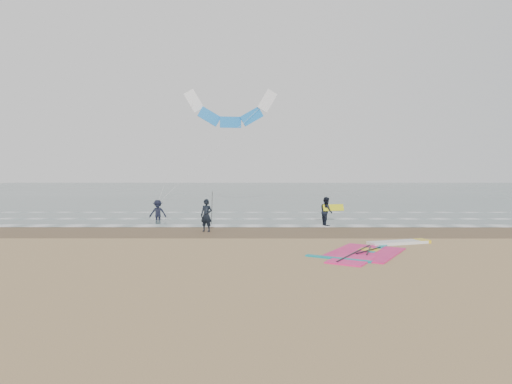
{
  "coord_description": "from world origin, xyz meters",
  "views": [
    {
      "loc": [
        -1.77,
        -18.62,
        3.44
      ],
      "look_at": [
        -1.86,
        5.0,
        2.2
      ],
      "focal_mm": 32.0,
      "sensor_mm": 36.0,
      "label": 1
    }
  ],
  "objects_px": {
    "windsurf_rig": "(376,250)",
    "person_standing": "(206,215)",
    "person_wading": "(158,208)",
    "person_walking": "(326,211)",
    "surf_kite": "(230,112)"
  },
  "relations": [
    {
      "from": "person_standing",
      "to": "surf_kite",
      "type": "xyz_separation_m",
      "value": [
        0.86,
        7.42,
        6.47
      ]
    },
    {
      "from": "windsurf_rig",
      "to": "person_standing",
      "type": "distance_m",
      "value": 9.57
    },
    {
      "from": "person_wading",
      "to": "surf_kite",
      "type": "bearing_deg",
      "value": 19.49
    },
    {
      "from": "person_standing",
      "to": "person_wading",
      "type": "xyz_separation_m",
      "value": [
        -3.78,
        5.25,
        -0.03
      ]
    },
    {
      "from": "person_walking",
      "to": "person_wading",
      "type": "relative_size",
      "value": 1.01
    },
    {
      "from": "surf_kite",
      "to": "person_walking",
      "type": "bearing_deg",
      "value": -38.66
    },
    {
      "from": "person_wading",
      "to": "person_standing",
      "type": "bearing_deg",
      "value": -59.73
    },
    {
      "from": "windsurf_rig",
      "to": "person_standing",
      "type": "bearing_deg",
      "value": 143.82
    },
    {
      "from": "windsurf_rig",
      "to": "person_wading",
      "type": "xyz_separation_m",
      "value": [
        -11.48,
        10.88,
        0.81
      ]
    },
    {
      "from": "windsurf_rig",
      "to": "surf_kite",
      "type": "bearing_deg",
      "value": 117.63
    },
    {
      "from": "windsurf_rig",
      "to": "person_standing",
      "type": "xyz_separation_m",
      "value": [
        -7.69,
        5.63,
        0.85
      ]
    },
    {
      "from": "person_walking",
      "to": "surf_kite",
      "type": "bearing_deg",
      "value": 40.63
    },
    {
      "from": "person_walking",
      "to": "windsurf_rig",
      "type": "bearing_deg",
      "value": 174.98
    },
    {
      "from": "person_wading",
      "to": "surf_kite",
      "type": "relative_size",
      "value": 0.22
    },
    {
      "from": "person_walking",
      "to": "person_wading",
      "type": "distance_m",
      "value": 10.98
    }
  ]
}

